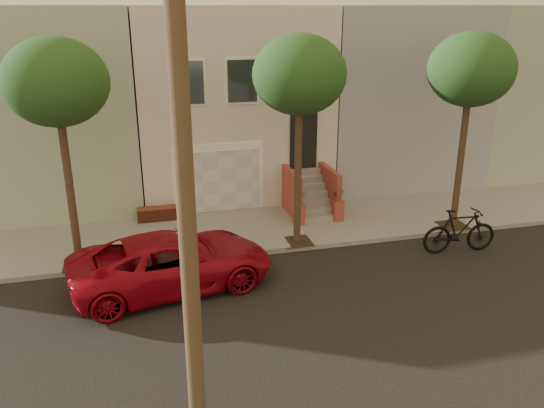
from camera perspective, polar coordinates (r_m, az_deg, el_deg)
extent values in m
plane|color=black|center=(13.83, 3.30, -11.24)|extent=(90.00, 90.00, 0.00)
cube|color=gray|center=(18.41, -1.71, -2.68)|extent=(40.00, 3.70, 0.15)
cube|color=beige|center=(23.02, -5.09, 11.10)|extent=(7.00, 8.00, 7.00)
cube|color=#98A888|center=(22.93, -22.34, 9.68)|extent=(6.50, 8.00, 7.00)
cube|color=gray|center=(25.02, 10.77, 11.54)|extent=(6.50, 8.00, 7.00)
cube|color=#98A888|center=(28.37, 23.02, 11.29)|extent=(6.50, 8.00, 7.00)
cube|color=white|center=(19.54, -5.54, 2.71)|extent=(3.20, 0.12, 2.50)
cube|color=silver|center=(19.51, -5.51, 2.38)|extent=(2.90, 0.06, 2.20)
cube|color=gray|center=(18.22, -4.48, -2.70)|extent=(3.20, 3.70, 0.02)
cube|color=brown|center=(19.38, -11.72, -0.99)|extent=(1.40, 0.45, 0.44)
cube|color=black|center=(19.87, 3.28, 6.51)|extent=(1.00, 0.06, 2.00)
cube|color=#3F4751|center=(18.67, -8.66, 12.32)|extent=(1.00, 0.06, 1.40)
cube|color=white|center=(18.69, -8.66, 12.32)|extent=(1.15, 0.05, 1.55)
cube|color=#3F4751|center=(18.94, -3.11, 12.61)|extent=(1.00, 0.06, 1.40)
cube|color=white|center=(18.95, -3.12, 12.62)|extent=(1.15, 0.05, 1.55)
cube|color=#3F4751|center=(19.37, 2.25, 12.79)|extent=(1.00, 0.06, 1.40)
cube|color=white|center=(19.39, 2.24, 12.80)|extent=(1.15, 0.05, 1.55)
cube|color=gray|center=(18.94, 4.77, -1.51)|extent=(1.20, 0.28, 0.20)
cube|color=gray|center=(19.11, 4.52, -0.66)|extent=(1.20, 0.28, 0.20)
cube|color=gray|center=(19.29, 4.27, 0.18)|extent=(1.20, 0.28, 0.20)
cube|color=gray|center=(19.48, 4.02, 1.00)|extent=(1.20, 0.28, 0.20)
cube|color=gray|center=(19.67, 3.78, 1.81)|extent=(1.20, 0.28, 0.20)
cube|color=gray|center=(19.86, 3.54, 2.60)|extent=(1.20, 0.28, 0.20)
cube|color=gray|center=(20.06, 3.31, 3.38)|extent=(1.20, 0.28, 0.20)
cube|color=#963B31|center=(19.25, 2.05, 1.12)|extent=(0.18, 1.96, 1.60)
cube|color=#963B31|center=(19.67, 5.97, 1.44)|extent=(0.18, 1.96, 1.60)
cube|color=#963B31|center=(18.61, 2.79, -1.04)|extent=(0.35, 0.35, 0.70)
imported|color=#1A4619|center=(18.41, 2.82, 0.63)|extent=(0.40, 0.35, 0.45)
cube|color=#963B31|center=(19.05, 6.82, -0.66)|extent=(0.35, 0.35, 0.70)
imported|color=#1A4619|center=(18.85, 6.89, 0.98)|extent=(0.41, 0.35, 0.45)
cube|color=#2D2116|center=(16.78, -19.30, -5.92)|extent=(0.90, 0.90, 0.02)
cylinder|color=#362418|center=(16.02, -20.14, 0.86)|extent=(0.22, 0.22, 4.20)
ellipsoid|color=#1A4619|center=(15.37, -21.50, 11.67)|extent=(2.70, 2.57, 2.29)
cube|color=#2D2116|center=(17.33, 2.59, -3.90)|extent=(0.90, 0.90, 0.02)
cylinder|color=#362418|center=(16.60, 2.70, 2.73)|extent=(0.22, 0.22, 4.20)
ellipsoid|color=#1A4619|center=(15.96, 2.88, 13.25)|extent=(2.70, 2.57, 2.29)
cube|color=#2D2116|center=(19.55, 18.22, -2.09)|extent=(0.90, 0.90, 0.02)
cylinder|color=#362418|center=(18.90, 18.90, 3.81)|extent=(0.22, 0.22, 4.20)
ellipsoid|color=#1A4619|center=(18.35, 19.97, 12.99)|extent=(2.70, 2.57, 2.29)
cylinder|color=#4F3824|center=(8.36, -9.18, 4.78)|extent=(0.30, 0.30, 10.00)
imported|color=#9E0917|center=(14.89, -10.29, -5.90)|extent=(5.69, 3.34, 1.49)
imported|color=black|center=(17.64, 18.87, -2.65)|extent=(2.37, 0.84, 1.40)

